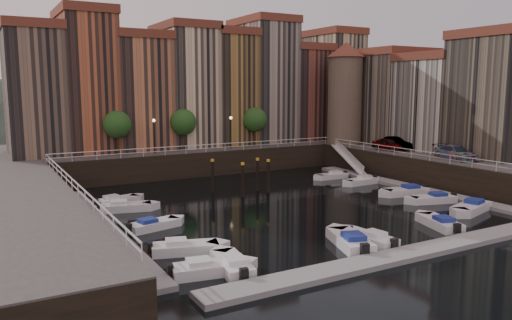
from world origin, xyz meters
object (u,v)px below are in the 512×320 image
boat_left_1 (183,248)px  car_c (455,154)px  car_b (397,144)px  corner_tower (345,92)px  mooring_pilings (245,177)px  car_a (388,145)px  boat_left_2 (153,225)px  boat_left_0 (207,269)px  gangway (348,158)px

boat_left_1 → car_c: bearing=27.2°
boat_left_1 → car_b: bearing=41.6°
corner_tower → mooring_pilings: size_ratio=2.60×
corner_tower → mooring_pilings: 23.81m
car_a → car_c: size_ratio=0.82×
mooring_pilings → car_b: (22.03, 0.94, 2.15)m
boat_left_2 → car_b: 35.87m
boat_left_2 → boat_left_1: bearing=-103.1°
boat_left_1 → corner_tower: bearing=53.2°
boat_left_0 → boat_left_1: size_ratio=1.01×
car_a → boat_left_0: bearing=-152.6°
boat_left_0 → boat_left_1: bearing=97.4°
gangway → car_c: size_ratio=1.59×
car_a → gangway: bearing=126.5°
mooring_pilings → boat_left_1: bearing=-130.3°
car_a → car_c: bearing=-91.0°
mooring_pilings → car_c: (20.92, -8.81, 2.11)m
corner_tower → car_c: (0.65, -17.92, -6.43)m
boat_left_0 → car_c: 35.21m
corner_tower → car_a: 10.48m
corner_tower → gangway: bearing=-122.8°
car_b → car_c: car_b is taller
car_a → mooring_pilings: bearing=179.0°
corner_tower → mooring_pilings: (-20.27, -9.11, -8.54)m
corner_tower → boat_left_0: bearing=-139.6°
car_a → boat_left_1: bearing=-158.2°
boat_left_1 → boat_left_2: size_ratio=1.06×
gangway → boat_left_1: (-29.83, -19.29, -1.56)m
boat_left_0 → gangway: bearing=47.8°
car_b → boat_left_0: bearing=-135.5°
corner_tower → boat_left_1: corner_tower is taller
mooring_pilings → car_b: 22.15m
boat_left_0 → car_c: bearing=26.5°
corner_tower → car_a: size_ratio=3.21×
boat_left_2 → car_a: bearing=2.1°
boat_left_0 → car_a: 38.74m
boat_left_2 → car_c: bearing=-14.3°
boat_left_0 → car_a: bearing=40.6°
gangway → car_c: bearing=-75.2°
boat_left_1 → boat_left_2: (-0.02, 6.46, -0.02)m
car_a → car_c: 9.68m
mooring_pilings → car_c: 22.79m
boat_left_1 → car_b: car_b is taller
gangway → mooring_pilings: bearing=-165.1°
boat_left_0 → mooring_pilings: bearing=66.0°
corner_tower → mooring_pilings: corner_tower is taller
boat_left_0 → boat_left_1: boat_left_0 is taller
corner_tower → boat_left_2: size_ratio=3.12×
boat_left_1 → car_a: bearing=42.5°
gangway → corner_tower: bearing=57.2°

